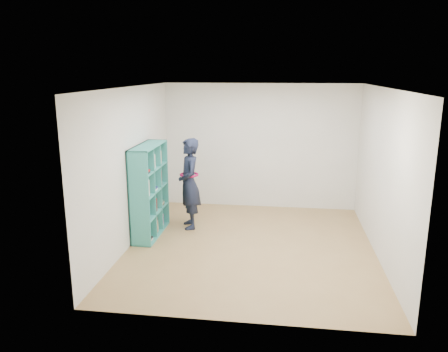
# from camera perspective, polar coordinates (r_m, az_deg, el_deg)

# --- Properties ---
(floor) EXTENTS (4.50, 4.50, 0.00)m
(floor) POSITION_cam_1_polar(r_m,az_deg,el_deg) (7.36, 3.53, -9.19)
(floor) COLOR olive
(floor) RESTS_ON ground
(ceiling) EXTENTS (4.50, 4.50, 0.00)m
(ceiling) POSITION_cam_1_polar(r_m,az_deg,el_deg) (6.79, 3.86, 11.47)
(ceiling) COLOR white
(ceiling) RESTS_ON wall_back
(wall_left) EXTENTS (0.02, 4.50, 2.60)m
(wall_left) POSITION_cam_1_polar(r_m,az_deg,el_deg) (7.37, -12.01, 1.18)
(wall_left) COLOR silver
(wall_left) RESTS_ON floor
(wall_right) EXTENTS (0.02, 4.50, 2.60)m
(wall_right) POSITION_cam_1_polar(r_m,az_deg,el_deg) (7.11, 19.98, 0.18)
(wall_right) COLOR silver
(wall_right) RESTS_ON floor
(wall_back) EXTENTS (4.00, 0.02, 2.60)m
(wall_back) POSITION_cam_1_polar(r_m,az_deg,el_deg) (9.16, 4.73, 3.85)
(wall_back) COLOR silver
(wall_back) RESTS_ON floor
(wall_front) EXTENTS (4.00, 0.02, 2.60)m
(wall_front) POSITION_cam_1_polar(r_m,az_deg,el_deg) (4.80, 1.69, -5.28)
(wall_front) COLOR silver
(wall_front) RESTS_ON floor
(bookshelf) EXTENTS (0.35, 1.21, 1.62)m
(bookshelf) POSITION_cam_1_polar(r_m,az_deg,el_deg) (7.75, -9.90, -2.06)
(bookshelf) COLOR teal
(bookshelf) RESTS_ON floor
(person) EXTENTS (0.59, 0.71, 1.67)m
(person) POSITION_cam_1_polar(r_m,az_deg,el_deg) (8.00, -4.55, -1.00)
(person) COLOR black
(person) RESTS_ON floor
(smartphone) EXTENTS (0.04, 0.10, 0.14)m
(smartphone) POSITION_cam_1_polar(r_m,az_deg,el_deg) (8.03, -5.58, -0.16)
(smartphone) COLOR silver
(smartphone) RESTS_ON person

